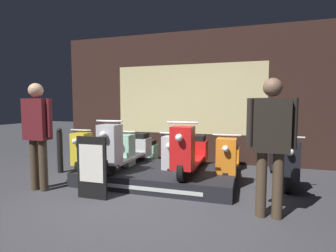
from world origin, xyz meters
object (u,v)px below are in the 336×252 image
scooter_backrow_0 (98,151)px  scooter_backrow_1 (137,154)px  scooter_backrow_4 (283,163)px  scooter_backrow_3 (229,159)px  price_sign_board (92,168)px  scooter_display_left (127,148)px  person_left_browsing (37,128)px  scooter_backrow_2 (181,156)px  scooter_display_right (191,151)px  person_right_browsing (271,136)px  street_bollard (60,150)px

scooter_backrow_0 → scooter_backrow_1: size_ratio=1.00×
scooter_backrow_0 → scooter_backrow_4: (3.86, 0.00, 0.00)m
scooter_backrow_4 → scooter_backrow_1: bearing=180.0°
scooter_backrow_3 → price_sign_board: 2.60m
scooter_display_left → person_left_browsing: person_left_browsing is taller
scooter_backrow_0 → price_sign_board: size_ratio=1.89×
scooter_backrow_1 → scooter_backrow_3: same height
scooter_backrow_1 → scooter_backrow_4: 2.90m
scooter_display_left → scooter_backrow_2: size_ratio=1.00×
scooter_display_right → scooter_backrow_1: bearing=152.6°
scooter_backrow_2 → person_left_browsing: 2.70m
scooter_backrow_4 → scooter_backrow_0: bearing=180.0°
person_left_browsing → person_right_browsing: size_ratio=1.01×
scooter_display_left → street_bollard: scooter_display_left is taller
scooter_backrow_2 → scooter_backrow_0: bearing=180.0°
scooter_display_right → price_sign_board: size_ratio=1.89×
scooter_display_right → scooter_backrow_2: bearing=117.7°
scooter_backrow_0 → scooter_backrow_1: bearing=0.0°
scooter_display_right → scooter_backrow_1: scooter_display_right is taller
scooter_backrow_0 → scooter_backrow_3: same height
scooter_backrow_4 → street_bollard: (-4.36, -0.66, 0.11)m
scooter_backrow_2 → street_bollard: bearing=-164.7°
person_right_browsing → scooter_backrow_4: bearing=78.5°
scooter_backrow_2 → scooter_backrow_1: bearing=180.0°
scooter_backrow_2 → person_right_browsing: person_right_browsing is taller
person_left_browsing → scooter_backrow_3: bearing=30.0°
scooter_backrow_1 → scooter_backrow_3: (1.93, 0.00, 0.00)m
street_bollard → scooter_backrow_1: bearing=24.4°
scooter_backrow_2 → scooter_backrow_4: bearing=0.0°
scooter_display_left → scooter_backrow_4: bearing=13.8°
price_sign_board → street_bollard: price_sign_board is taller
scooter_backrow_3 → person_left_browsing: size_ratio=1.01×
scooter_backrow_4 → person_left_browsing: bearing=-156.5°
scooter_backrow_0 → price_sign_board: price_sign_board is taller
scooter_backrow_0 → scooter_display_right: bearing=-16.7°
scooter_backrow_4 → street_bollard: size_ratio=1.90×
scooter_display_right → price_sign_board: scooter_display_right is taller
scooter_display_left → scooter_backrow_4: scooter_display_left is taller
person_left_browsing → person_right_browsing: (3.57, 0.00, -0.01)m
scooter_display_left → street_bollard: 1.55m
person_left_browsing → scooter_backrow_1: bearing=59.2°
scooter_backrow_4 → person_left_browsing: (-3.92, -1.71, 0.68)m
scooter_display_left → scooter_backrow_0: 1.28m
scooter_display_right → scooter_backrow_0: (-2.29, 0.69, -0.25)m
scooter_backrow_2 → scooter_backrow_3: 0.97m
person_right_browsing → price_sign_board: 2.57m
scooter_backrow_3 → person_left_browsing: bearing=-150.0°
person_left_browsing → scooter_backrow_0: bearing=88.2°
scooter_backrow_1 → price_sign_board: size_ratio=1.89×
scooter_backrow_0 → price_sign_board: 2.06m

